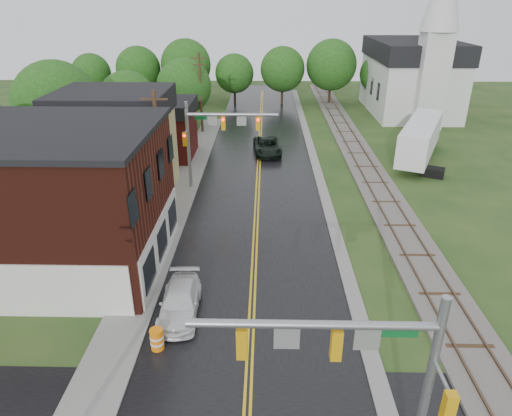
{
  "coord_description": "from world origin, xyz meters",
  "views": [
    {
      "loc": [
        0.62,
        -8.31,
        14.65
      ],
      "look_at": [
        0.1,
        15.55,
        3.5
      ],
      "focal_mm": 32.0,
      "sensor_mm": 36.0,
      "label": 1
    }
  ],
  "objects_px": {
    "pickup_white": "(180,302)",
    "church": "(414,70)",
    "tree_left_e": "(185,88)",
    "utility_pole_c": "(201,92)",
    "traffic_signal_far": "(214,130)",
    "suv_dark": "(267,146)",
    "semi_trailer": "(421,138)",
    "construction_barrel": "(157,339)",
    "tree_left_c": "(129,101)",
    "traffic_signal_near": "(361,359)",
    "utility_pole_b": "(159,152)",
    "tree_left_b": "(59,106)",
    "brick_building": "(34,200)"
  },
  "relations": [
    {
      "from": "pickup_white",
      "to": "semi_trailer",
      "type": "height_order",
      "value": "semi_trailer"
    },
    {
      "from": "suv_dark",
      "to": "tree_left_c",
      "type": "bearing_deg",
      "value": 160.38
    },
    {
      "from": "utility_pole_c",
      "to": "construction_barrel",
      "type": "bearing_deg",
      "value": -85.92
    },
    {
      "from": "traffic_signal_far",
      "to": "suv_dark",
      "type": "bearing_deg",
      "value": 65.07
    },
    {
      "from": "tree_left_c",
      "to": "pickup_white",
      "type": "relative_size",
      "value": 1.65
    },
    {
      "from": "traffic_signal_near",
      "to": "construction_barrel",
      "type": "bearing_deg",
      "value": 143.21
    },
    {
      "from": "church",
      "to": "traffic_signal_near",
      "type": "distance_m",
      "value": 54.32
    },
    {
      "from": "pickup_white",
      "to": "utility_pole_c",
      "type": "bearing_deg",
      "value": 93.46
    },
    {
      "from": "brick_building",
      "to": "semi_trailer",
      "type": "xyz_separation_m",
      "value": [
        28.0,
        19.48,
        -1.9
      ]
    },
    {
      "from": "tree_left_e",
      "to": "semi_trailer",
      "type": "xyz_separation_m",
      "value": [
        24.36,
        -11.41,
        -2.56
      ]
    },
    {
      "from": "tree_left_c",
      "to": "tree_left_e",
      "type": "height_order",
      "value": "tree_left_e"
    },
    {
      "from": "tree_left_b",
      "to": "semi_trailer",
      "type": "height_order",
      "value": "tree_left_b"
    },
    {
      "from": "brick_building",
      "to": "utility_pole_b",
      "type": "relative_size",
      "value": 1.59
    },
    {
      "from": "tree_left_e",
      "to": "semi_trailer",
      "type": "distance_m",
      "value": 27.02
    },
    {
      "from": "brick_building",
      "to": "traffic_signal_near",
      "type": "xyz_separation_m",
      "value": [
        15.96,
        -13.0,
        0.82
      ]
    },
    {
      "from": "tree_left_b",
      "to": "suv_dark",
      "type": "relative_size",
      "value": 1.75
    },
    {
      "from": "semi_trailer",
      "to": "construction_barrel",
      "type": "bearing_deg",
      "value": -126.43
    },
    {
      "from": "church",
      "to": "semi_trailer",
      "type": "height_order",
      "value": "church"
    },
    {
      "from": "brick_building",
      "to": "traffic_signal_far",
      "type": "distance_m",
      "value": 15.03
    },
    {
      "from": "tree_left_e",
      "to": "suv_dark",
      "type": "relative_size",
      "value": 1.47
    },
    {
      "from": "construction_barrel",
      "to": "brick_building",
      "type": "bearing_deg",
      "value": 138.75
    },
    {
      "from": "church",
      "to": "traffic_signal_near",
      "type": "bearing_deg",
      "value": -107.72
    },
    {
      "from": "traffic_signal_near",
      "to": "pickup_white",
      "type": "height_order",
      "value": "traffic_signal_near"
    },
    {
      "from": "utility_pole_b",
      "to": "pickup_white",
      "type": "bearing_deg",
      "value": -74.69
    },
    {
      "from": "utility_pole_b",
      "to": "tree_left_b",
      "type": "height_order",
      "value": "tree_left_b"
    },
    {
      "from": "tree_left_e",
      "to": "traffic_signal_far",
      "type": "bearing_deg",
      "value": -74.11
    },
    {
      "from": "tree_left_b",
      "to": "tree_left_e",
      "type": "relative_size",
      "value": 1.19
    },
    {
      "from": "utility_pole_b",
      "to": "traffic_signal_far",
      "type": "bearing_deg",
      "value": 56.32
    },
    {
      "from": "pickup_white",
      "to": "semi_trailer",
      "type": "bearing_deg",
      "value": 49.65
    },
    {
      "from": "church",
      "to": "tree_left_e",
      "type": "bearing_deg",
      "value": -164.8
    },
    {
      "from": "brick_building",
      "to": "church",
      "type": "bearing_deg",
      "value": 50.02
    },
    {
      "from": "pickup_white",
      "to": "church",
      "type": "bearing_deg",
      "value": 59.49
    },
    {
      "from": "traffic_signal_far",
      "to": "traffic_signal_near",
      "type": "bearing_deg",
      "value": -74.48
    },
    {
      "from": "tree_left_c",
      "to": "utility_pole_b",
      "type": "bearing_deg",
      "value": -68.51
    },
    {
      "from": "brick_building",
      "to": "church",
      "type": "distance_m",
      "value": 50.58
    },
    {
      "from": "brick_building",
      "to": "utility_pole_c",
      "type": "xyz_separation_m",
      "value": [
        5.68,
        29.0,
        0.57
      ]
    },
    {
      "from": "semi_trailer",
      "to": "tree_left_c",
      "type": "bearing_deg",
      "value": 169.55
    },
    {
      "from": "utility_pole_b",
      "to": "tree_left_c",
      "type": "relative_size",
      "value": 1.18
    },
    {
      "from": "traffic_signal_far",
      "to": "church",
      "type": "bearing_deg",
      "value": 48.73
    },
    {
      "from": "traffic_signal_far",
      "to": "utility_pole_c",
      "type": "height_order",
      "value": "utility_pole_c"
    },
    {
      "from": "brick_building",
      "to": "tree_left_c",
      "type": "distance_m",
      "value": 24.94
    },
    {
      "from": "traffic_signal_near",
      "to": "suv_dark",
      "type": "bearing_deg",
      "value": 94.47
    },
    {
      "from": "pickup_white",
      "to": "semi_trailer",
      "type": "distance_m",
      "value": 30.83
    },
    {
      "from": "traffic_signal_near",
      "to": "tree_left_e",
      "type": "bearing_deg",
      "value": 105.68
    },
    {
      "from": "tree_left_b",
      "to": "church",
      "type": "bearing_deg",
      "value": 29.99
    },
    {
      "from": "traffic_signal_far",
      "to": "semi_trailer",
      "type": "relative_size",
      "value": 0.61
    },
    {
      "from": "traffic_signal_far",
      "to": "suv_dark",
      "type": "xyz_separation_m",
      "value": [
        4.27,
        9.18,
        -4.2
      ]
    },
    {
      "from": "traffic_signal_near",
      "to": "utility_pole_b",
      "type": "bearing_deg",
      "value": 117.19
    },
    {
      "from": "church",
      "to": "semi_trailer",
      "type": "distance_m",
      "value": 20.09
    },
    {
      "from": "suv_dark",
      "to": "traffic_signal_near",
      "type": "bearing_deg",
      "value": -90.91
    }
  ]
}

